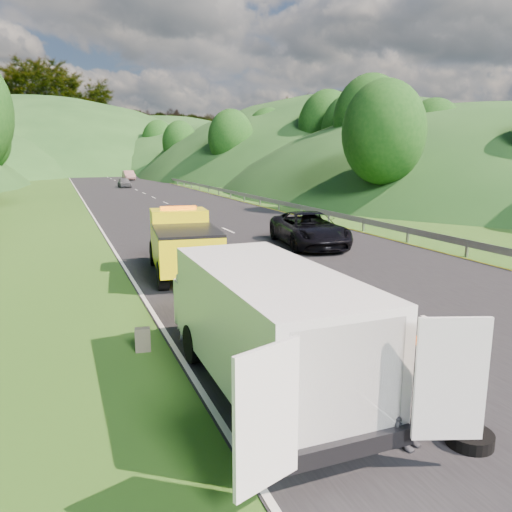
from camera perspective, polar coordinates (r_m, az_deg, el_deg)
name	(u,v)px	position (r m, az deg, el deg)	size (l,w,h in m)	color
ground	(311,320)	(13.75, 6.29, -7.25)	(320.00, 320.00, 0.00)	#38661E
road_surface	(154,198)	(52.46, -11.61, 6.56)	(14.00, 200.00, 0.02)	black
guardrail	(192,188)	(66.20, -7.29, 7.70)	(0.06, 140.00, 1.52)	gray
tree_line_right	(261,183)	(77.31, 0.53, 8.34)	(14.00, 140.00, 14.00)	#214D16
hills_backdrop	(104,170)	(146.78, -16.94, 9.40)	(201.00, 288.60, 44.00)	#2D5B23
tow_truck	(183,243)	(18.56, -8.38, 1.48)	(2.71, 5.91, 2.46)	black
white_van	(265,322)	(9.41, 1.07, -7.51)	(3.68, 6.69, 2.38)	black
woman	(185,342)	(12.24, -8.12, -9.71)	(0.62, 0.45, 1.69)	silver
child	(265,343)	(12.05, 1.06, -9.96)	(0.50, 0.39, 1.02)	tan
worker	(411,449)	(8.52, 17.26, -20.28)	(1.11, 0.64, 1.71)	black
suitcase	(143,340)	(11.79, -12.82, -9.30)	(0.34, 0.19, 0.56)	brown
spare_tire	(469,445)	(8.90, 23.14, -19.25)	(0.73, 0.73, 0.20)	black
passing_suv	(309,246)	(24.51, 6.06, 1.14)	(2.71, 5.88, 1.63)	black
dist_car_a	(125,188)	(69.16, -14.79, 7.57)	(1.51, 3.74, 1.28)	#4D4F53
dist_car_b	(129,180)	(88.41, -14.32, 8.40)	(1.69, 4.85, 1.60)	#825957
dist_car_c	(102,175)	(109.64, -17.16, 8.80)	(1.96, 4.82, 1.40)	#88445D
dist_car_d	(90,173)	(121.47, -18.41, 8.95)	(1.51, 3.74, 1.28)	#3D7D61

